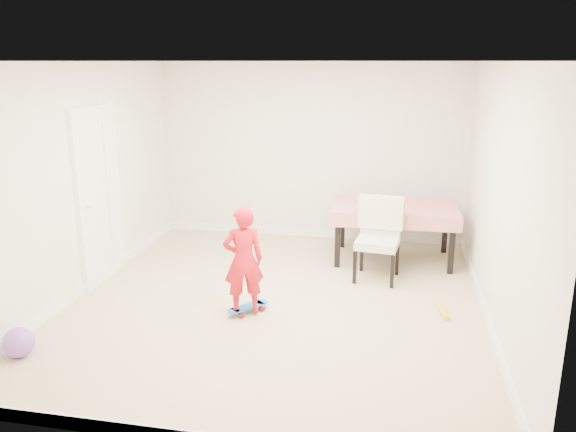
% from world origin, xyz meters
% --- Properties ---
extents(ground, '(5.00, 5.00, 0.00)m').
position_xyz_m(ground, '(0.00, 0.00, 0.00)').
color(ground, tan).
rests_on(ground, ground).
extents(ceiling, '(4.50, 5.00, 0.04)m').
position_xyz_m(ceiling, '(0.00, 0.00, 2.58)').
color(ceiling, white).
rests_on(ceiling, wall_back).
extents(wall_back, '(4.50, 0.04, 2.60)m').
position_xyz_m(wall_back, '(0.00, 2.48, 1.30)').
color(wall_back, silver).
rests_on(wall_back, ground).
extents(wall_front, '(4.50, 0.04, 2.60)m').
position_xyz_m(wall_front, '(0.00, -2.48, 1.30)').
color(wall_front, silver).
rests_on(wall_front, ground).
extents(wall_left, '(0.04, 5.00, 2.60)m').
position_xyz_m(wall_left, '(-2.23, 0.00, 1.30)').
color(wall_left, silver).
rests_on(wall_left, ground).
extents(wall_right, '(0.04, 5.00, 2.60)m').
position_xyz_m(wall_right, '(2.23, 0.00, 1.30)').
color(wall_right, silver).
rests_on(wall_right, ground).
extents(door, '(0.11, 0.94, 2.11)m').
position_xyz_m(door, '(-2.22, 0.30, 1.02)').
color(door, white).
rests_on(door, ground).
extents(baseboard_back, '(4.50, 0.02, 0.12)m').
position_xyz_m(baseboard_back, '(0.00, 2.49, 0.06)').
color(baseboard_back, white).
rests_on(baseboard_back, ground).
extents(baseboard_left, '(0.02, 5.00, 0.12)m').
position_xyz_m(baseboard_left, '(-2.24, 0.00, 0.06)').
color(baseboard_left, white).
rests_on(baseboard_left, ground).
extents(baseboard_right, '(0.02, 5.00, 0.12)m').
position_xyz_m(baseboard_right, '(2.24, 0.00, 0.06)').
color(baseboard_right, white).
rests_on(baseboard_right, ground).
extents(dining_table, '(1.64, 1.06, 0.76)m').
position_xyz_m(dining_table, '(1.26, 1.68, 0.38)').
color(dining_table, red).
rests_on(dining_table, ground).
extents(dining_chair, '(0.62, 0.69, 1.01)m').
position_xyz_m(dining_chair, '(1.07, 0.91, 0.50)').
color(dining_chair, white).
rests_on(dining_chair, ground).
extents(skateboard, '(0.46, 0.50, 0.07)m').
position_xyz_m(skateboard, '(-0.24, -0.32, 0.04)').
color(skateboard, blue).
rests_on(skateboard, ground).
extents(child, '(0.49, 0.42, 1.15)m').
position_xyz_m(child, '(-0.26, -0.38, 0.58)').
color(child, red).
rests_on(child, ground).
extents(balloon, '(0.28, 0.28, 0.28)m').
position_xyz_m(balloon, '(-2.04, -1.62, 0.14)').
color(balloon, purple).
rests_on(balloon, ground).
extents(foam_toy, '(0.13, 0.40, 0.06)m').
position_xyz_m(foam_toy, '(1.81, 0.06, 0.03)').
color(foam_toy, yellow).
rests_on(foam_toy, ground).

